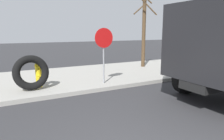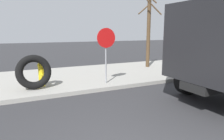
# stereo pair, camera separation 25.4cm
# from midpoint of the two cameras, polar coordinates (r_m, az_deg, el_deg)

# --- Properties ---
(sidewalk_curb) EXTENTS (36.00, 5.00, 0.15)m
(sidewalk_curb) POSITION_cam_midpoint_polar(r_m,az_deg,el_deg) (9.59, -17.47, -2.62)
(sidewalk_curb) COLOR #99968E
(sidewalk_curb) RESTS_ON ground
(fire_hydrant) EXTENTS (0.26, 0.59, 0.93)m
(fire_hydrant) POSITION_cam_midpoint_polar(r_m,az_deg,el_deg) (8.14, -20.44, -1.01)
(fire_hydrant) COLOR yellow
(fire_hydrant) RESTS_ON sidewalk_curb
(loose_tire) EXTENTS (1.25, 0.49, 1.25)m
(loose_tire) POSITION_cam_midpoint_polar(r_m,az_deg,el_deg) (7.77, -22.31, -0.70)
(loose_tire) COLOR black
(loose_tire) RESTS_ON sidewalk_curb
(stop_sign) EXTENTS (0.76, 0.08, 2.17)m
(stop_sign) POSITION_cam_midpoint_polar(r_m,az_deg,el_deg) (8.05, -3.19, 6.81)
(stop_sign) COLOR gray
(stop_sign) RESTS_ON sidewalk_curb
(bare_tree) EXTENTS (1.09, 1.35, 4.19)m
(bare_tree) POSITION_cam_midpoint_polar(r_m,az_deg,el_deg) (12.11, 8.18, 11.36)
(bare_tree) COLOR #4C3823
(bare_tree) RESTS_ON sidewalk_curb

